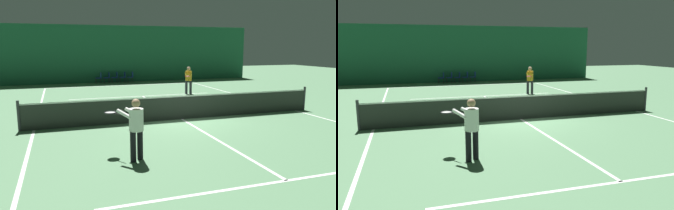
# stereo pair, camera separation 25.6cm
# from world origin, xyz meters

# --- Properties ---
(ground_plane) EXTENTS (60.00, 60.00, 0.00)m
(ground_plane) POSITION_xyz_m (0.00, 0.00, 0.00)
(ground_plane) COLOR #56845B
(backdrop_curtain) EXTENTS (23.00, 0.12, 4.48)m
(backdrop_curtain) POSITION_xyz_m (0.00, 14.46, 2.24)
(backdrop_curtain) COLOR #1E5B3D
(backdrop_curtain) RESTS_ON ground
(court_line_baseline_far) EXTENTS (11.00, 0.10, 0.00)m
(court_line_baseline_far) POSITION_xyz_m (0.00, 11.90, 0.00)
(court_line_baseline_far) COLOR white
(court_line_baseline_far) RESTS_ON ground
(court_line_service_far) EXTENTS (8.25, 0.10, 0.00)m
(court_line_service_far) POSITION_xyz_m (0.00, 6.40, 0.00)
(court_line_service_far) COLOR white
(court_line_service_far) RESTS_ON ground
(court_line_service_near) EXTENTS (8.25, 0.10, 0.00)m
(court_line_service_near) POSITION_xyz_m (0.00, -6.40, 0.00)
(court_line_service_near) COLOR white
(court_line_service_near) RESTS_ON ground
(court_line_sideline_left) EXTENTS (0.10, 23.80, 0.00)m
(court_line_sideline_left) POSITION_xyz_m (-5.50, 0.00, 0.00)
(court_line_sideline_left) COLOR white
(court_line_sideline_left) RESTS_ON ground
(court_line_sideline_right) EXTENTS (0.10, 23.80, 0.00)m
(court_line_sideline_right) POSITION_xyz_m (5.50, 0.00, 0.00)
(court_line_sideline_right) COLOR white
(court_line_sideline_right) RESTS_ON ground
(court_line_centre) EXTENTS (0.10, 12.80, 0.00)m
(court_line_centre) POSITION_xyz_m (0.00, 0.00, 0.00)
(court_line_centre) COLOR white
(court_line_centre) RESTS_ON ground
(tennis_net) EXTENTS (12.00, 0.10, 1.07)m
(tennis_net) POSITION_xyz_m (0.00, 0.00, 0.51)
(tennis_net) COLOR #2D332D
(tennis_net) RESTS_ON ground
(player_near) EXTENTS (1.00, 1.30, 1.60)m
(player_near) POSITION_xyz_m (-2.83, -4.07, 0.93)
(player_near) COLOR black
(player_near) RESTS_ON ground
(player_far) EXTENTS (0.90, 1.37, 1.65)m
(player_far) POSITION_xyz_m (2.87, 6.37, 0.96)
(player_far) COLOR #2D2D38
(player_far) RESTS_ON ground
(courtside_chair_0) EXTENTS (0.44, 0.44, 0.84)m
(courtside_chair_0) POSITION_xyz_m (-1.56, 13.91, 0.49)
(courtside_chair_0) COLOR #2D2D2D
(courtside_chair_0) RESTS_ON ground
(courtside_chair_1) EXTENTS (0.44, 0.44, 0.84)m
(courtside_chair_1) POSITION_xyz_m (-0.93, 13.91, 0.49)
(courtside_chair_1) COLOR #2D2D2D
(courtside_chair_1) RESTS_ON ground
(courtside_chair_2) EXTENTS (0.44, 0.44, 0.84)m
(courtside_chair_2) POSITION_xyz_m (-0.30, 13.91, 0.49)
(courtside_chair_2) COLOR #2D2D2D
(courtside_chair_2) RESTS_ON ground
(courtside_chair_3) EXTENTS (0.44, 0.44, 0.84)m
(courtside_chair_3) POSITION_xyz_m (0.33, 13.91, 0.49)
(courtside_chair_3) COLOR #2D2D2D
(courtside_chair_3) RESTS_ON ground
(courtside_chair_4) EXTENTS (0.44, 0.44, 0.84)m
(courtside_chair_4) POSITION_xyz_m (0.96, 13.91, 0.49)
(courtside_chair_4) COLOR #2D2D2D
(courtside_chair_4) RESTS_ON ground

